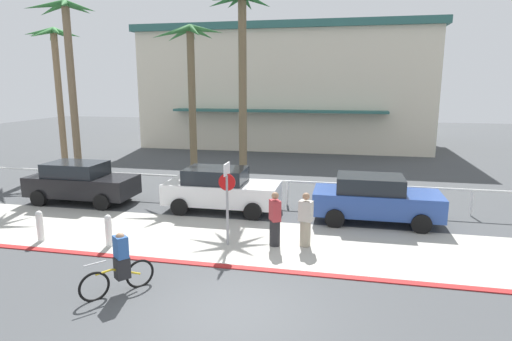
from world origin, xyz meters
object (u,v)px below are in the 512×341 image
Objects in this scene: palm_tree_0 at (56,63)px; cyclist_yellow_0 at (120,265)px; car_black_0 at (81,182)px; car_blue_2 at (375,199)px; palm_tree_1 at (69,55)px; palm_tree_2 at (190,67)px; car_white_1 at (221,189)px; pedestrian_0 at (306,222)px; bollard_0 at (40,226)px; palm_tree_3 at (242,46)px; bollard_1 at (109,230)px; stop_sign_bike_lane at (227,192)px; pedestrian_1 at (275,221)px.

palm_tree_0 is 18.03m from cyclist_yellow_0.
car_blue_2 is at bearing -0.82° from car_black_0.
palm_tree_0 is 9.81m from car_black_0.
palm_tree_0 is at bearing 134.56° from palm_tree_1.
palm_tree_0 is 8.77m from palm_tree_2.
pedestrian_0 is (3.57, -3.05, -0.09)m from car_white_1.
cyclist_yellow_0 is at bearing -50.24° from palm_tree_0.
bollard_0 is 10.82m from palm_tree_3.
palm_tree_2 is at bearing 12.83° from palm_tree_1.
palm_tree_3 is at bearing 0.24° from palm_tree_1.
palm_tree_0 is 0.91× the size of palm_tree_3.
bollard_1 is 0.23× the size of car_black_0.
palm_tree_1 is (-9.72, 6.79, 4.53)m from stop_sign_bike_lane.
palm_tree_2 reaches higher than car_blue_2.
pedestrian_1 reaches higher than car_blue_2.
pedestrian_1 is at bearing -55.04° from palm_tree_2.
pedestrian_1 is at bearing 9.05° from bollard_0.
stop_sign_bike_lane is 9.88m from palm_tree_2.
bollard_1 is 0.13× the size of palm_tree_0.
car_blue_2 reaches higher than bollard_0.
palm_tree_0 reaches higher than bollard_1.
palm_tree_0 reaches higher than pedestrian_1.
palm_tree_0 is 1.80× the size of car_black_0.
bollard_0 is at bearing -170.86° from stop_sign_bike_lane.
pedestrian_0 is at bearing 9.97° from pedestrian_1.
palm_tree_2 is (5.65, 1.29, -0.56)m from palm_tree_1.
palm_tree_2 is at bearing 124.96° from pedestrian_1.
palm_tree_1 reaches higher than bollard_0.
palm_tree_1 is 1.14× the size of palm_tree_2.
pedestrian_0 is (3.53, -6.45, -5.68)m from palm_tree_3.
car_black_0 reaches higher than cyclist_yellow_0.
palm_tree_1 reaches higher than cyclist_yellow_0.
car_blue_2 is at bearing 47.39° from cyclist_yellow_0.
car_black_0 is 2.61× the size of pedestrian_0.
bollard_0 is (-5.82, -0.94, -1.16)m from stop_sign_bike_lane.
pedestrian_1 reaches higher than pedestrian_0.
stop_sign_bike_lane is 16.57m from palm_tree_0.
stop_sign_bike_lane is at bearing -144.43° from car_blue_2.
pedestrian_1 is at bearing 50.18° from cyclist_yellow_0.
palm_tree_0 is 18.46m from pedestrian_0.
palm_tree_1 is at bearing 158.36° from car_white_1.
bollard_0 is 0.23× the size of car_blue_2.
palm_tree_3 is at bearing -23.52° from palm_tree_2.
car_blue_2 is (5.71, -3.60, -5.59)m from palm_tree_3.
stop_sign_bike_lane is 8.05m from car_black_0.
car_black_0 is 9.25m from pedestrian_1.
pedestrian_0 is at bearing 43.99° from cyclist_yellow_0.
bollard_0 is 10.52m from palm_tree_2.
car_black_0 is (5.41, -6.39, -5.12)m from palm_tree_0.
car_white_1 is (6.02, 0.03, 0.00)m from car_black_0.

